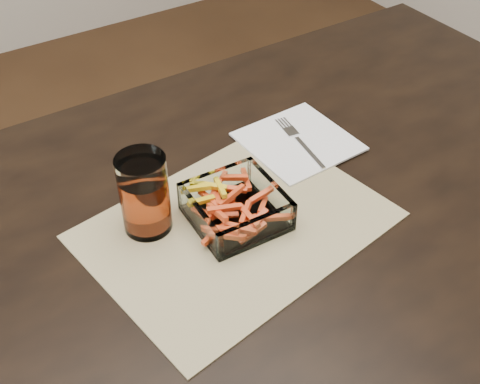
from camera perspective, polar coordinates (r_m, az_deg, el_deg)
name	(u,v)px	position (r m, az deg, el deg)	size (l,w,h in m)	color
dining_table	(238,256)	(1.02, -0.21, -6.07)	(1.60, 0.90, 0.75)	black
placemat	(237,225)	(0.95, -0.30, -3.17)	(0.45, 0.33, 0.00)	tan
glass_bowl	(236,209)	(0.94, -0.39, -1.60)	(0.14, 0.14, 0.05)	white
tumbler	(145,196)	(0.91, -9.03, -0.41)	(0.08, 0.08, 0.13)	white
napkin	(298,141)	(1.11, 5.52, 4.81)	(0.18, 0.18, 0.00)	white
fork	(299,140)	(1.11, 5.59, 4.89)	(0.04, 0.17, 0.00)	silver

